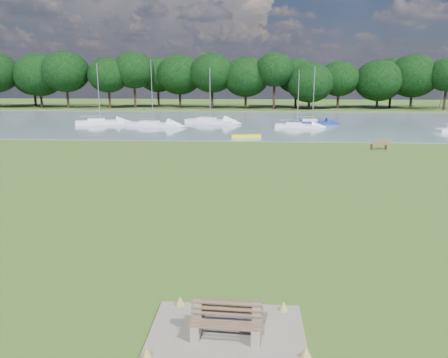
# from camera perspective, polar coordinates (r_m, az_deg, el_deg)

# --- Properties ---
(ground) EXTENTS (220.00, 220.00, 0.00)m
(ground) POSITION_cam_1_polar(r_m,az_deg,el_deg) (25.43, 2.17, -2.37)
(ground) COLOR olive
(river) EXTENTS (220.00, 40.00, 0.10)m
(river) POSITION_cam_1_polar(r_m,az_deg,el_deg) (66.83, 3.13, 7.39)
(river) COLOR slate
(river) RESTS_ON ground
(far_bank) EXTENTS (220.00, 20.00, 0.40)m
(far_bank) POSITION_cam_1_polar(r_m,az_deg,el_deg) (96.72, 3.31, 9.21)
(far_bank) COLOR #4C6626
(far_bank) RESTS_ON ground
(concrete_pad) EXTENTS (4.20, 3.20, 0.10)m
(concrete_pad) POSITION_cam_1_polar(r_m,az_deg,el_deg) (12.51, 0.38, -19.71)
(concrete_pad) COLOR gray
(concrete_pad) RESTS_ON ground
(bench_pair) EXTENTS (1.95, 1.21, 1.02)m
(bench_pair) POSITION_cam_1_polar(r_m,az_deg,el_deg) (12.26, 0.38, -17.88)
(bench_pair) COLOR gray
(bench_pair) RESTS_ON concrete_pad
(riverbank_bench) EXTENTS (1.67, 0.71, 0.99)m
(riverbank_bench) POSITION_cam_1_polar(r_m,az_deg,el_deg) (44.18, 19.66, 4.24)
(riverbank_bench) COLOR brown
(riverbank_bench) RESTS_ON ground
(kayak) EXTENTS (3.41, 1.25, 0.33)m
(kayak) POSITION_cam_1_polar(r_m,az_deg,el_deg) (49.88, 2.89, 5.63)
(kayak) COLOR yellow
(kayak) RESTS_ON river
(tree_line) EXTENTS (117.50, 9.65, 11.68)m
(tree_line) POSITION_cam_1_polar(r_m,az_deg,el_deg) (93.45, -4.81, 13.33)
(tree_line) COLOR black
(tree_line) RESTS_ON far_bank
(sailboat_1) EXTENTS (7.15, 4.13, 8.56)m
(sailboat_1) POSITION_cam_1_polar(r_m,az_deg,el_deg) (66.26, -15.92, 7.33)
(sailboat_1) COLOR white
(sailboat_1) RESTS_ON river
(sailboat_2) EXTENTS (7.56, 3.71, 9.01)m
(sailboat_2) POSITION_cam_1_polar(r_m,az_deg,el_deg) (61.84, -9.33, 7.21)
(sailboat_2) COLOR white
(sailboat_2) RESTS_ON river
(sailboat_4) EXTENTS (6.24, 2.18, 8.18)m
(sailboat_4) POSITION_cam_1_polar(r_m,az_deg,el_deg) (64.53, 11.42, 7.40)
(sailboat_4) COLOR navy
(sailboat_4) RESTS_ON river
(sailboat_5) EXTENTS (6.09, 2.49, 7.57)m
(sailboat_5) POSITION_cam_1_polar(r_m,az_deg,el_deg) (60.28, 9.48, 7.03)
(sailboat_5) COLOR white
(sailboat_5) RESTS_ON river
(sailboat_7) EXTENTS (7.70, 4.43, 8.00)m
(sailboat_7) POSITION_cam_1_polar(r_m,az_deg,el_deg) (65.03, -1.89, 7.72)
(sailboat_7) COLOR white
(sailboat_7) RESTS_ON river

